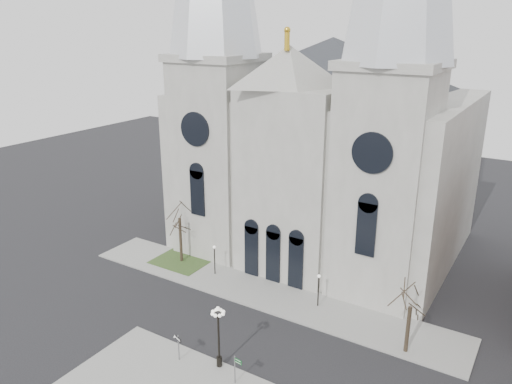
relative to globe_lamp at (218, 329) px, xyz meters
The scene contains 11 objects.
ground 4.76m from the globe_lamp, behind, with size 160.00×160.00×0.00m, color black.
sidewalk_far 12.42m from the globe_lamp, 105.87° to the left, with size 40.00×6.00×0.14m, color gray.
grass_patch 19.26m from the globe_lamp, 138.78° to the left, with size 6.00×5.00×0.18m, color #28441D.
cathedral 27.98m from the globe_lamp, 97.97° to the left, with size 33.00×26.66×54.00m.
tree_left 19.09m from the globe_lamp, 138.78° to the left, with size 3.20×3.20×7.50m.
tree_right 15.13m from the globe_lamp, 39.00° to the left, with size 3.20×3.20×6.00m.
ped_lamp_left 15.20m from the globe_lamp, 127.69° to the left, with size 0.32×0.32×3.26m.
ped_lamp_right 12.36m from the globe_lamp, 77.18° to the left, with size 0.32×0.32×3.26m.
globe_lamp is the anchor object (origin of this frame).
one_way_sign 3.76m from the globe_lamp, 161.03° to the right, with size 0.93×0.36×2.22m.
street_name_sign 3.07m from the globe_lamp, 23.62° to the right, with size 0.74×0.14×2.31m.
Camera 1 is at (22.80, -26.47, 25.27)m, focal length 35.00 mm.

